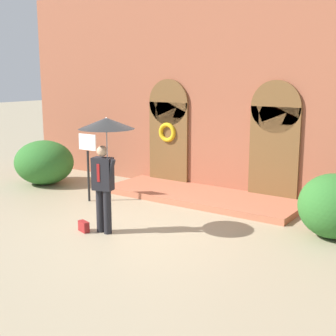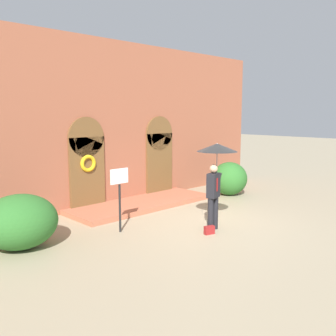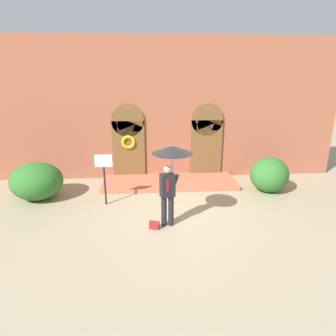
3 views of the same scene
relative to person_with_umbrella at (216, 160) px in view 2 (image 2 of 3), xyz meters
name	(u,v)px [view 2 (image 2 of 3)]	position (x,y,z in m)	size (l,w,h in m)	color
ground_plane	(211,225)	(0.20, 0.30, -1.91)	(80.00, 80.00, 0.00)	tan
building_facade	(121,127)	(0.20, 4.45, 0.77)	(14.00, 2.30, 5.60)	#9E563D
person_with_umbrella	(216,160)	(0.00, 0.00, 0.00)	(1.10, 1.10, 2.36)	black
handbag	(209,230)	(-0.48, -0.20, -1.80)	(0.28, 0.12, 0.22)	maroon
sign_post	(120,189)	(-2.05, 1.59, -0.75)	(0.56, 0.06, 1.72)	black
shrub_left	(20,222)	(-4.48, 2.24, -1.27)	(1.77, 1.66, 1.29)	#2D6B28
shrub_right	(229,179)	(3.82, 2.36, -1.27)	(1.39, 1.35, 1.28)	#2D6B28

